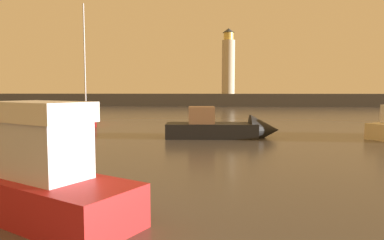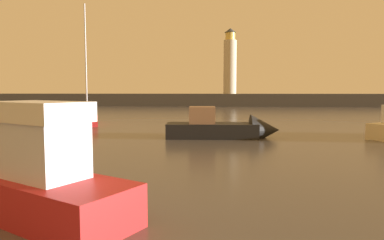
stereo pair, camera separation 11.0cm
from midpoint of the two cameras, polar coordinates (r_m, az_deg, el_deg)
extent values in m
plane|color=#4C4742|center=(34.39, -0.17, -0.10)|extent=(220.00, 220.00, 0.00)
cube|color=#423F3D|center=(67.13, 1.85, 3.30)|extent=(84.33, 4.45, 2.37)
cylinder|color=beige|center=(67.25, 5.90, 8.59)|extent=(2.43, 2.43, 10.08)
cylinder|color=#F2CC59|center=(67.87, 5.94, 13.43)|extent=(1.82, 1.82, 1.41)
cone|color=#33383D|center=(68.05, 5.95, 14.35)|extent=(2.19, 2.19, 0.81)
cube|color=#B21E1E|center=(9.35, -25.28, -10.85)|extent=(6.05, 4.38, 0.96)
cube|color=silver|center=(8.68, -23.67, -4.41)|extent=(2.47, 2.09, 1.28)
cube|color=silver|center=(8.59, -23.86, 1.28)|extent=(2.72, 2.29, 0.45)
cube|color=black|center=(21.85, 3.04, -1.72)|extent=(5.71, 2.28, 0.91)
cone|color=black|center=(22.21, 11.61, -1.59)|extent=(1.90, 2.01, 1.92)
cube|color=#8C6647|center=(21.75, 1.44, 0.83)|extent=(1.66, 1.68, 1.04)
cube|color=#B21E1E|center=(32.28, -17.03, 0.23)|extent=(3.74, 6.30, 0.97)
cylinder|color=#B7B7BC|center=(31.68, -17.23, 9.47)|extent=(0.12, 0.12, 9.33)
cylinder|color=#B7B7BC|center=(33.27, -17.17, 4.09)|extent=(1.38, 3.19, 0.09)
sphere|color=red|center=(27.13, -25.84, -1.02)|extent=(0.82, 0.82, 0.82)
camera|label=1|loc=(0.05, -90.18, -0.02)|focal=32.64mm
camera|label=2|loc=(0.05, 89.82, 0.02)|focal=32.64mm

